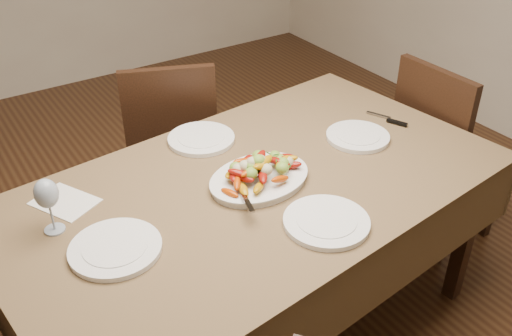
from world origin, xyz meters
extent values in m
cube|color=brown|center=(0.15, 0.04, 0.38)|extent=(1.94, 1.23, 0.76)
ellipsoid|color=white|center=(0.16, 0.03, 0.77)|extent=(0.40, 0.32, 0.02)
cylinder|color=white|center=(-0.41, -0.03, 0.77)|extent=(0.28, 0.28, 0.02)
cylinder|color=white|center=(0.67, 0.08, 0.77)|extent=(0.26, 0.26, 0.02)
cylinder|color=white|center=(0.13, 0.42, 0.77)|extent=(0.27, 0.27, 0.02)
cylinder|color=white|center=(0.21, -0.28, 0.77)|extent=(0.28, 0.28, 0.02)
cube|color=silver|center=(-0.46, 0.30, 0.76)|extent=(0.23, 0.25, 0.00)
camera|label=1|loc=(-0.79, -1.37, 1.91)|focal=40.00mm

